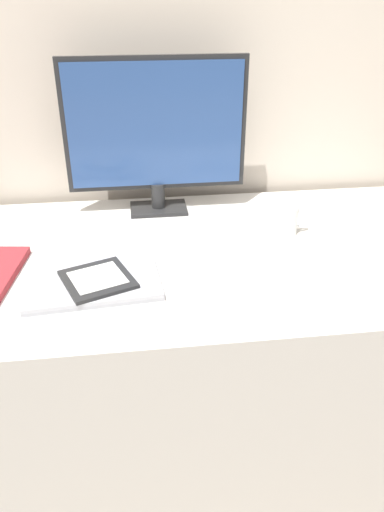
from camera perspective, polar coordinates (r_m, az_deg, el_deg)
name	(u,v)px	position (r m, az deg, el deg)	size (l,w,h in m)	color
ground_plane	(188,477)	(1.70, -0.50, -23.95)	(10.00, 10.00, 0.00)	gray
wall_back	(163,41)	(1.60, -3.35, 23.35)	(3.60, 0.05, 2.40)	beige
desk	(182,359)	(1.53, -1.17, -11.66)	(1.60, 0.77, 0.73)	silver
monitor	(156,132)	(1.49, -4.16, 13.99)	(0.53, 0.11, 0.45)	#262626
keyboard	(287,269)	(1.25, 10.82, -1.48)	(0.29, 0.12, 0.01)	silver
laptop	(93,281)	(1.20, -11.28, -2.81)	(0.33, 0.23, 0.02)	#A3A3A8
ereader	(98,279)	(1.18, -10.73, -2.62)	(0.19, 0.19, 0.01)	black
coffee_mug	(285,220)	(1.43, 10.57, 4.12)	(0.11, 0.08, 0.08)	white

